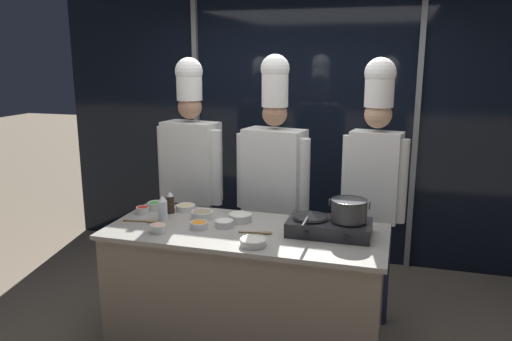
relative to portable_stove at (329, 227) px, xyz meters
name	(u,v)px	position (x,y,z in m)	size (l,w,h in m)	color
window_wall_back	(301,125)	(-0.55, 1.76, 0.41)	(5.13, 0.09, 2.70)	black
demo_counter	(246,290)	(-0.55, -0.06, -0.49)	(1.87, 0.79, 0.89)	gray
portable_stove	(329,227)	(0.00, 0.00, 0.00)	(0.53, 0.32, 0.11)	#28282B
frying_pan	(311,214)	(-0.12, 0.00, 0.08)	(0.24, 0.41, 0.04)	#232326
stock_pot	(349,210)	(0.12, 0.00, 0.13)	(0.26, 0.23, 0.14)	#333335
squeeze_bottle_soy	(170,203)	(-1.19, 0.12, 0.03)	(0.06, 0.06, 0.17)	#332319
squeeze_bottle_clear	(163,209)	(-1.16, -0.04, 0.04)	(0.06, 0.06, 0.18)	white
prep_bowl_carrots	(199,225)	(-0.86, -0.13, -0.02)	(0.12, 0.12, 0.05)	white
prep_bowl_rice	(224,223)	(-0.71, -0.05, -0.03)	(0.13, 0.13, 0.05)	white
prep_bowl_mushrooms	(202,214)	(-0.92, 0.08, -0.02)	(0.16, 0.16, 0.05)	white
prep_bowl_bell_pepper	(143,210)	(-1.38, 0.06, -0.02)	(0.10, 0.10, 0.05)	white
prep_bowl_garlic	(253,242)	(-0.42, -0.33, -0.02)	(0.16, 0.16, 0.05)	white
prep_bowl_shrimp	(158,228)	(-1.08, -0.28, -0.02)	(0.10, 0.10, 0.06)	white
prep_bowl_ginger	(186,207)	(-1.11, 0.22, -0.03)	(0.15, 0.15, 0.04)	white
prep_bowl_scallions	(156,205)	(-1.34, 0.19, -0.02)	(0.13, 0.13, 0.05)	white
prep_bowl_bean_sprouts	(240,217)	(-0.64, 0.09, -0.02)	(0.16, 0.16, 0.05)	white
serving_spoon_slotted	(262,233)	(-0.42, -0.11, -0.04)	(0.22, 0.07, 0.02)	olive
serving_spoon_solid	(147,221)	(-1.26, -0.11, -0.04)	(0.24, 0.07, 0.02)	olive
chef_head	(191,162)	(-1.25, 0.68, 0.22)	(0.60, 0.31, 2.01)	#4C4C51
chef_sous	(274,170)	(-0.53, 0.64, 0.21)	(0.61, 0.33, 2.03)	#4C4C51
chef_line	(375,167)	(0.24, 0.59, 0.29)	(0.48, 0.25, 2.01)	#2D3856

